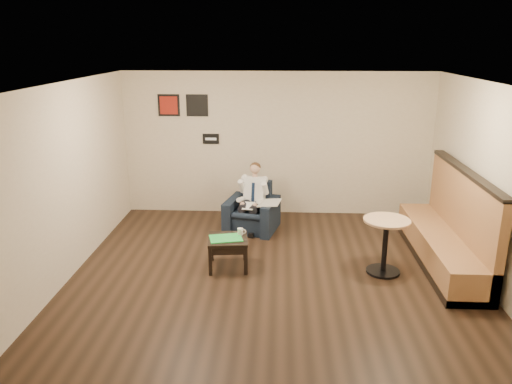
{
  "coord_description": "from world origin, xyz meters",
  "views": [
    {
      "loc": [
        0.07,
        -6.6,
        3.36
      ],
      "look_at": [
        -0.32,
        1.2,
        0.97
      ],
      "focal_mm": 35.0,
      "sensor_mm": 36.0,
      "label": 1
    }
  ],
  "objects_px": {
    "green_folder": "(226,238)",
    "coffee_mug": "(240,232)",
    "seated_man": "(250,201)",
    "cafe_table": "(385,246)",
    "banquette": "(444,218)",
    "side_table": "(228,253)",
    "armchair": "(252,207)",
    "smartphone": "(231,233)"
  },
  "relations": [
    {
      "from": "side_table",
      "to": "banquette",
      "type": "relative_size",
      "value": 0.2
    },
    {
      "from": "armchair",
      "to": "cafe_table",
      "type": "relative_size",
      "value": 1.04
    },
    {
      "from": "green_folder",
      "to": "smartphone",
      "type": "bearing_deg",
      "value": 71.8
    },
    {
      "from": "smartphone",
      "to": "cafe_table",
      "type": "xyz_separation_m",
      "value": [
        2.31,
        -0.24,
        -0.06
      ]
    },
    {
      "from": "side_table",
      "to": "coffee_mug",
      "type": "height_order",
      "value": "coffee_mug"
    },
    {
      "from": "seated_man",
      "to": "cafe_table",
      "type": "relative_size",
      "value": 1.37
    },
    {
      "from": "armchair",
      "to": "seated_man",
      "type": "relative_size",
      "value": 0.75
    },
    {
      "from": "banquette",
      "to": "cafe_table",
      "type": "distance_m",
      "value": 1.08
    },
    {
      "from": "side_table",
      "to": "smartphone",
      "type": "bearing_deg",
      "value": 78.41
    },
    {
      "from": "side_table",
      "to": "green_folder",
      "type": "xyz_separation_m",
      "value": [
        -0.03,
        -0.02,
        0.25
      ]
    },
    {
      "from": "armchair",
      "to": "coffee_mug",
      "type": "height_order",
      "value": "armchair"
    },
    {
      "from": "armchair",
      "to": "banquette",
      "type": "xyz_separation_m",
      "value": [
        3.03,
        -1.28,
        0.31
      ]
    },
    {
      "from": "seated_man",
      "to": "side_table",
      "type": "distance_m",
      "value": 1.57
    },
    {
      "from": "seated_man",
      "to": "coffee_mug",
      "type": "xyz_separation_m",
      "value": [
        -0.07,
        -1.36,
        -0.05
      ]
    },
    {
      "from": "cafe_table",
      "to": "green_folder",
      "type": "bearing_deg",
      "value": 179.09
    },
    {
      "from": "armchair",
      "to": "green_folder",
      "type": "height_order",
      "value": "armchair"
    },
    {
      "from": "green_folder",
      "to": "coffee_mug",
      "type": "height_order",
      "value": "coffee_mug"
    },
    {
      "from": "armchair",
      "to": "seated_man",
      "type": "bearing_deg",
      "value": -90.0
    },
    {
      "from": "armchair",
      "to": "coffee_mug",
      "type": "bearing_deg",
      "value": -80.43
    },
    {
      "from": "seated_man",
      "to": "banquette",
      "type": "bearing_deg",
      "value": -7.89
    },
    {
      "from": "coffee_mug",
      "to": "banquette",
      "type": "distance_m",
      "value": 3.13
    },
    {
      "from": "cafe_table",
      "to": "banquette",
      "type": "bearing_deg",
      "value": 22.69
    },
    {
      "from": "seated_man",
      "to": "green_folder",
      "type": "height_order",
      "value": "seated_man"
    },
    {
      "from": "seated_man",
      "to": "banquette",
      "type": "relative_size",
      "value": 0.41
    },
    {
      "from": "smartphone",
      "to": "seated_man",
      "type": "bearing_deg",
      "value": 85.34
    },
    {
      "from": "seated_man",
      "to": "cafe_table",
      "type": "distance_m",
      "value": 2.63
    },
    {
      "from": "seated_man",
      "to": "cafe_table",
      "type": "bearing_deg",
      "value": -23.65
    },
    {
      "from": "cafe_table",
      "to": "coffee_mug",
      "type": "bearing_deg",
      "value": 174.49
    },
    {
      "from": "seated_man",
      "to": "smartphone",
      "type": "bearing_deg",
      "value": -85.76
    },
    {
      "from": "smartphone",
      "to": "cafe_table",
      "type": "bearing_deg",
      "value": -1.64
    },
    {
      "from": "banquette",
      "to": "armchair",
      "type": "bearing_deg",
      "value": 157.06
    },
    {
      "from": "armchair",
      "to": "side_table",
      "type": "xyz_separation_m",
      "value": [
        -0.27,
        -1.62,
        -0.19
      ]
    },
    {
      "from": "side_table",
      "to": "armchair",
      "type": "bearing_deg",
      "value": 80.52
    },
    {
      "from": "banquette",
      "to": "cafe_table",
      "type": "relative_size",
      "value": 3.39
    },
    {
      "from": "armchair",
      "to": "coffee_mug",
      "type": "relative_size",
      "value": 8.66
    },
    {
      "from": "smartphone",
      "to": "banquette",
      "type": "bearing_deg",
      "value": 7.05
    },
    {
      "from": "green_folder",
      "to": "banquette",
      "type": "height_order",
      "value": "banquette"
    },
    {
      "from": "coffee_mug",
      "to": "banquette",
      "type": "relative_size",
      "value": 0.04
    },
    {
      "from": "armchair",
      "to": "smartphone",
      "type": "xyz_separation_m",
      "value": [
        -0.23,
        -1.44,
        0.06
      ]
    },
    {
      "from": "seated_man",
      "to": "green_folder",
      "type": "relative_size",
      "value": 2.43
    },
    {
      "from": "armchair",
      "to": "seated_man",
      "type": "distance_m",
      "value": 0.19
    },
    {
      "from": "coffee_mug",
      "to": "green_folder",
      "type": "bearing_deg",
      "value": -140.55
    }
  ]
}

